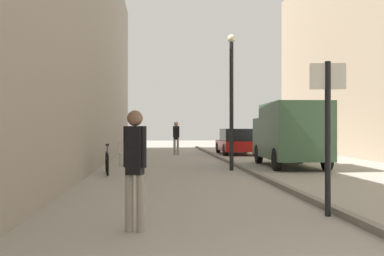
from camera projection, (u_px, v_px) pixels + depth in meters
name	position (u px, v px, depth m)	size (l,w,h in m)	color
ground_plane	(204.00, 175.00, 14.05)	(80.00, 80.00, 0.00)	gray
building_facade_left	(39.00, 10.00, 13.65)	(2.94, 40.00, 10.14)	gray
kerb_strip	(254.00, 173.00, 14.18)	(0.16, 40.00, 0.12)	slate
pedestrian_main_foreground	(176.00, 136.00, 24.51)	(0.35, 0.26, 1.84)	gray
pedestrian_mid_block	(135.00, 162.00, 6.39)	(0.33, 0.25, 1.73)	gray
delivery_van	(290.00, 133.00, 17.12)	(2.15, 4.91, 2.41)	#335138
parked_car	(236.00, 142.00, 25.55)	(1.87, 4.22, 1.45)	maroon
street_sign_post	(328.00, 124.00, 7.52)	(0.60, 0.12, 2.60)	black
lamp_post	(231.00, 93.00, 15.66)	(0.28, 0.28, 4.76)	black
bicycle_leaning	(107.00, 162.00, 14.34)	(0.30, 1.76, 0.98)	black
cafe_chair_near_window	(125.00, 152.00, 17.76)	(0.53, 0.53, 0.94)	#B7B2A8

